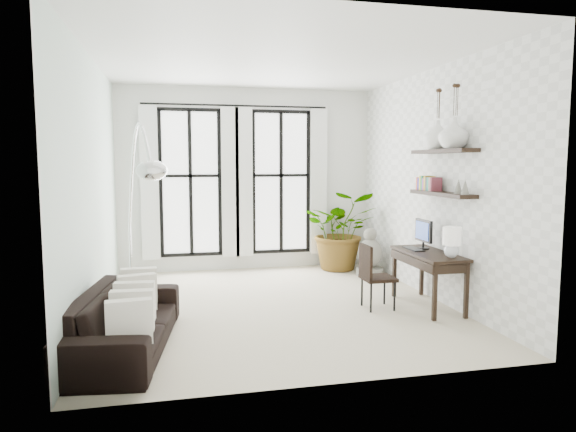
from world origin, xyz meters
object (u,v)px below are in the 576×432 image
object	(u,v)px
sofa	(125,320)
desk	(430,256)
plant	(341,230)
desk_chair	(373,272)
buddha	(370,256)
arc_lamp	(138,167)

from	to	relation	value
sofa	desk	size ratio (longest dim) A/B	1.69
plant	desk_chair	xyz separation A→B (m)	(-0.39, -2.46, -0.22)
buddha	desk_chair	bearing A→B (deg)	-110.62
desk	buddha	world-z (taller)	desk
sofa	desk	distance (m)	3.83
plant	buddha	world-z (taller)	plant
sofa	desk	bearing A→B (deg)	-71.88
desk_chair	buddha	bearing A→B (deg)	69.29
desk_chair	arc_lamp	world-z (taller)	arc_lamp
buddha	sofa	bearing A→B (deg)	-144.00
desk	desk_chair	bearing A→B (deg)	168.39
sofa	plant	bearing A→B (deg)	-38.19
desk	arc_lamp	size ratio (longest dim) A/B	0.52
desk_chair	desk	bearing A→B (deg)	-11.70
sofa	desk_chair	xyz separation A→B (m)	(3.02, 0.84, 0.18)
sofa	arc_lamp	world-z (taller)	arc_lamp
plant	arc_lamp	world-z (taller)	arc_lamp
plant	sofa	bearing A→B (deg)	-135.93
sofa	plant	xyz separation A→B (m)	(3.41, 3.30, 0.40)
sofa	desk_chair	distance (m)	3.14
arc_lamp	buddha	world-z (taller)	arc_lamp
sofa	arc_lamp	bearing A→B (deg)	2.30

